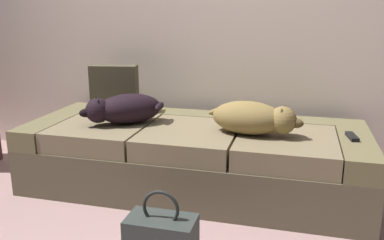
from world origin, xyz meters
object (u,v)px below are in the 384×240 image
Objects in this scene: throw_pillow at (114,88)px; couch at (194,157)px; tv_remote at (352,137)px; dog_tan at (254,118)px; handbag at (161,240)px; dog_dark at (124,109)px.

couch is at bearing -19.32° from throw_pillow.
throw_pillow is at bearing 161.43° from tv_remote.
dog_tan is 0.95m from handbag.
throw_pillow is at bearing 160.68° from couch.
couch is 0.90m from handbag.
handbag is (0.74, -1.12, -0.47)m from throw_pillow.
couch is 0.52m from dog_tan.
tv_remote is (0.57, 0.06, -0.09)m from dog_tan.
tv_remote is at bearing 1.53° from dog_dark.
tv_remote reaches higher than couch.
throw_pillow reaches higher than dog_tan.
couch is at bearing 94.80° from handbag.
dog_tan is at bearing 177.02° from tv_remote.
dog_dark is 3.49× the size of tv_remote.
throw_pillow reaches higher than tv_remote.
throw_pillow reaches higher than handbag.
handbag is at bearing -57.02° from dog_dark.
dog_dark is 1.54× the size of throw_pillow.
handbag is (-0.89, -0.86, -0.32)m from tv_remote.
dog_tan reaches higher than dog_dark.
tv_remote is at bearing -9.26° from throw_pillow.
couch is 5.79× the size of handbag.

